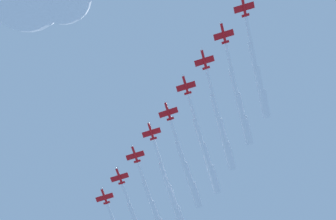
% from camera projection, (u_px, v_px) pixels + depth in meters
% --- Properties ---
extents(jet_lead, '(27.37, 52.64, 3.97)m').
position_uv_depth(jet_lead, '(259.00, 81.00, 214.30)').
color(jet_lead, red).
extents(jet_port_inner, '(28.62, 54.73, 3.92)m').
position_uv_depth(jet_port_inner, '(241.00, 107.00, 220.06)').
color(jet_port_inner, red).
extents(jet_starboard_inner, '(29.55, 56.86, 4.03)m').
position_uv_depth(jet_starboard_inner, '(223.00, 133.00, 225.70)').
color(jet_starboard_inner, red).
extents(jet_port_mid, '(30.80, 57.98, 3.88)m').
position_uv_depth(jet_port_mid, '(207.00, 157.00, 230.51)').
color(jet_port_mid, red).
extents(jet_starboard_mid, '(28.90, 53.72, 4.03)m').
position_uv_depth(jet_starboard_mid, '(189.00, 175.00, 232.25)').
color(jet_starboard_mid, red).
extents(jet_port_outer, '(30.54, 59.51, 3.99)m').
position_uv_depth(jet_port_outer, '(173.00, 199.00, 241.28)').
color(jet_port_outer, red).
extents(jet_starboard_outer, '(28.22, 53.70, 3.92)m').
position_uv_depth(jet_starboard_outer, '(156.00, 212.00, 243.52)').
color(jet_starboard_outer, red).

